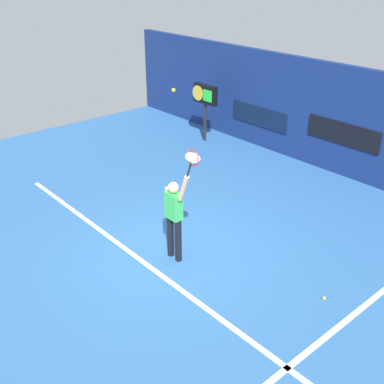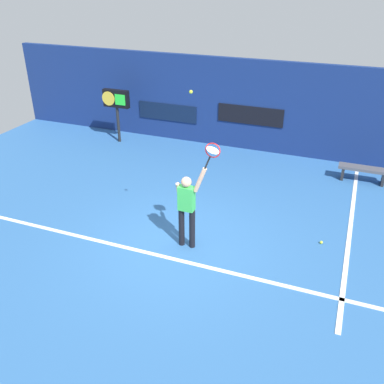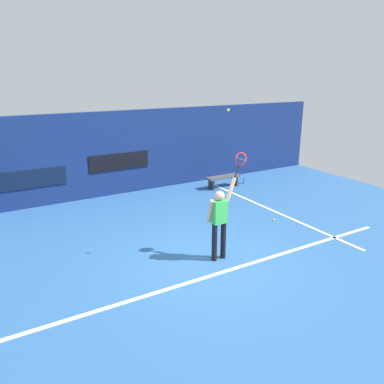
% 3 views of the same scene
% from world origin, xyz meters
% --- Properties ---
extents(ground_plane, '(18.00, 18.00, 0.00)m').
position_xyz_m(ground_plane, '(0.00, 0.00, 0.00)').
color(ground_plane, '#2D609E').
extents(back_wall, '(18.00, 0.20, 2.99)m').
position_xyz_m(back_wall, '(0.00, 6.18, 1.49)').
color(back_wall, navy).
rests_on(back_wall, ground_plane).
extents(sponsor_banner_center, '(2.20, 0.03, 0.60)m').
position_xyz_m(sponsor_banner_center, '(0.00, 6.06, 1.20)').
color(sponsor_banner_center, black).
extents(sponsor_banner_portside, '(2.20, 0.03, 0.60)m').
position_xyz_m(sponsor_banner_portside, '(-3.00, 6.06, 0.97)').
color(sponsor_banner_portside, '#0C1933').
extents(court_baseline, '(10.00, 0.10, 0.01)m').
position_xyz_m(court_baseline, '(0.00, -0.58, 0.01)').
color(court_baseline, white).
rests_on(court_baseline, ground_plane).
extents(court_sideline, '(0.10, 7.00, 0.01)m').
position_xyz_m(court_sideline, '(3.56, 2.00, 0.01)').
color(court_sideline, white).
rests_on(court_sideline, ground_plane).
extents(tennis_player, '(0.69, 0.31, 1.97)m').
position_xyz_m(tennis_player, '(0.20, 0.01, 1.01)').
color(tennis_player, black).
rests_on(tennis_player, ground_plane).
extents(tennis_racket, '(0.40, 0.27, 0.62)m').
position_xyz_m(tennis_racket, '(0.74, 0.01, 2.34)').
color(tennis_racket, black).
extents(tennis_ball, '(0.07, 0.07, 0.07)m').
position_xyz_m(tennis_ball, '(0.31, -0.05, 3.48)').
color(tennis_ball, '#CCE033').
extents(scoreboard_clock, '(0.96, 0.20, 1.86)m').
position_xyz_m(scoreboard_clock, '(-4.48, 5.12, 1.46)').
color(scoreboard_clock, black).
rests_on(scoreboard_clock, ground_plane).
extents(spare_ball, '(0.07, 0.07, 0.07)m').
position_xyz_m(spare_ball, '(2.98, 1.17, 0.03)').
color(spare_ball, '#CCE033').
rests_on(spare_ball, ground_plane).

